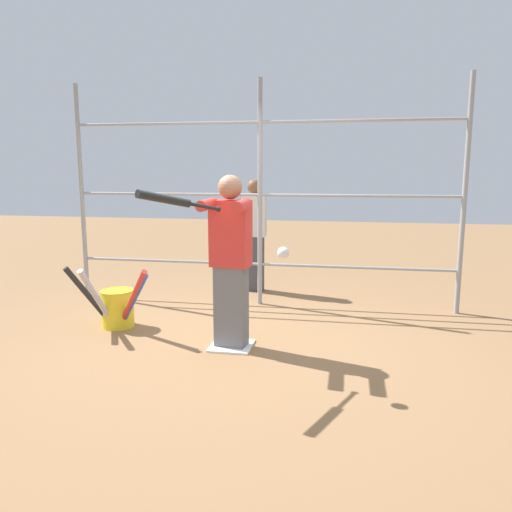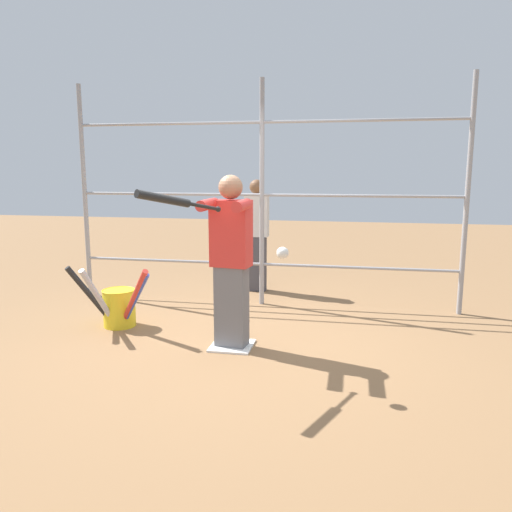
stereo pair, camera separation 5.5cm
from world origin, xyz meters
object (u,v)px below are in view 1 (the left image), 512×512
at_px(bystander_behind_fence, 254,234).
at_px(batter, 230,257).
at_px(softball_in_flight, 283,253).
at_px(baseball_bat_swinging, 172,200).
at_px(bat_bucket, 117,306).

bearing_deg(bystander_behind_fence, batter, 94.92).
height_order(softball_in_flight, bystander_behind_fence, bystander_behind_fence).
height_order(baseball_bat_swinging, bystander_behind_fence, bystander_behind_fence).
bearing_deg(baseball_bat_swinging, batter, -107.77).
bearing_deg(softball_in_flight, baseball_bat_swinging, 9.59).
xyz_separation_m(bat_bucket, bystander_behind_fence, (-1.16, -1.93, 0.58)).
bearing_deg(batter, bystander_behind_fence, -85.08).
relative_size(baseball_bat_swinging, bystander_behind_fence, 0.45).
distance_m(softball_in_flight, bystander_behind_fence, 3.10).
relative_size(baseball_bat_swinging, bat_bucket, 0.73).
xyz_separation_m(softball_in_flight, bystander_behind_fence, (0.78, -2.99, -0.25)).
relative_size(softball_in_flight, bat_bucket, 0.10).
relative_size(batter, softball_in_flight, 17.24).
xyz_separation_m(batter, softball_in_flight, (-0.59, 0.68, 0.17)).
distance_m(softball_in_flight, bat_bucket, 2.36).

